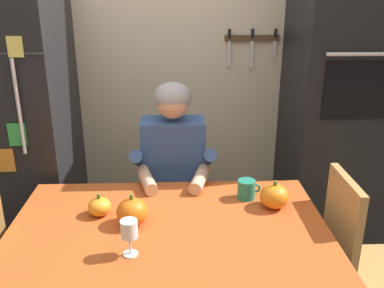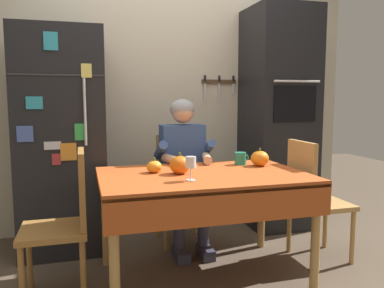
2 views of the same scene
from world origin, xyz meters
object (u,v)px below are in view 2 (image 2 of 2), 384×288
seated_person (184,160)px  pumpkin_large (154,167)px  wine_glass (191,163)px  pumpkin_medium (180,165)px  dining_table (204,186)px  chair_right_side (312,195)px  pumpkin_small (260,158)px  wall_oven (278,119)px  refrigerator (62,141)px  chair_behind_person (179,182)px  chair_left_side (66,217)px  coffee_mug (241,158)px

seated_person → pumpkin_large: seated_person is taller
wine_glass → pumpkin_medium: wine_glass is taller
dining_table → chair_right_side: 0.92m
pumpkin_large → pumpkin_small: pumpkin_small is taller
wall_oven → pumpkin_small: wall_oven is taller
pumpkin_medium → pumpkin_large: bearing=150.6°
chair_right_side → wine_glass: 1.13m
refrigerator → pumpkin_large: bearing=-49.7°
chair_behind_person → seated_person: size_ratio=0.75×
chair_right_side → pumpkin_large: size_ratio=8.68×
refrigerator → chair_right_side: (1.85, -0.80, -0.39)m
dining_table → wall_oven: bearing=41.3°
chair_right_side → chair_left_side: bearing=-177.9°
coffee_mug → wine_glass: bearing=-139.2°
refrigerator → seated_person: bearing=-16.0°
wall_oven → chair_left_side: size_ratio=2.26×
refrigerator → wall_oven: (2.00, 0.04, 0.15)m
dining_table → chair_left_side: (-0.90, 0.01, -0.14)m
coffee_mug → pumpkin_medium: pumpkin_medium is taller
seated_person → wine_glass: size_ratio=8.16×
wine_glass → seated_person: bearing=78.0°
dining_table → pumpkin_large: pumpkin_large is taller
wall_oven → dining_table: (-1.05, -0.92, -0.39)m
refrigerator → chair_left_side: size_ratio=1.94×
chair_right_side → pumpkin_medium: size_ratio=6.36×
chair_left_side → coffee_mug: chair_left_side is taller
pumpkin_large → chair_behind_person: bearing=62.7°
seated_person → chair_right_side: (0.88, -0.53, -0.23)m
pumpkin_small → wine_glass: bearing=-150.9°
refrigerator → pumpkin_small: (1.45, -0.71, -0.10)m
chair_behind_person → coffee_mug: (0.36, -0.52, 0.28)m
refrigerator → wine_glass: refrigerator is taller
chair_left_side → pumpkin_large: (0.58, 0.12, 0.27)m
refrigerator → seated_person: 1.02m
refrigerator → coffee_mug: refrigerator is taller
chair_left_side → pumpkin_small: 1.44m
pumpkin_large → chair_right_side: bearing=-2.7°
chair_behind_person → chair_left_side: bearing=-139.8°
pumpkin_large → pumpkin_medium: (0.16, -0.09, 0.02)m
chair_behind_person → wall_oven: bearing=7.2°
wall_oven → seated_person: size_ratio=1.69×
pumpkin_medium → chair_left_side: bearing=-177.4°
coffee_mug → pumpkin_large: size_ratio=1.08×
wall_oven → dining_table: size_ratio=1.50×
wall_oven → seated_person: 1.12m
pumpkin_medium → coffee_mug: bearing=22.8°
chair_behind_person → wine_glass: size_ratio=6.09×
chair_right_side → chair_behind_person: bearing=140.9°
wine_glass → wall_oven: bearing=42.7°
refrigerator → chair_left_side: refrigerator is taller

